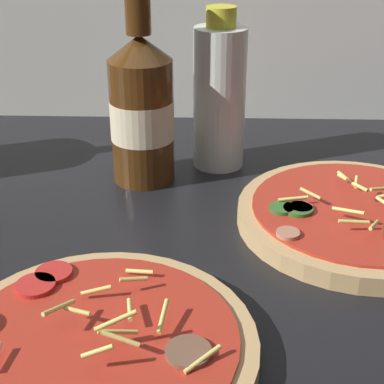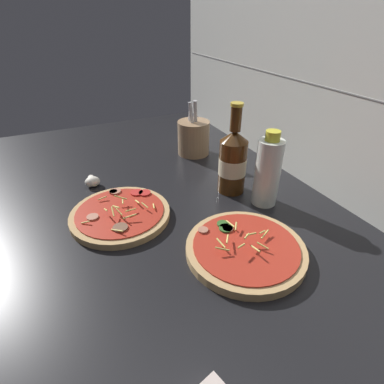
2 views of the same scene
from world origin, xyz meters
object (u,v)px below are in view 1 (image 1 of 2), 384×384
(pizza_near, at_px, (98,347))
(pizza_far, at_px, (356,216))
(beer_bottle, at_px, (142,108))
(oil_bottle, at_px, (219,96))

(pizza_near, distance_m, pizza_far, 0.32)
(pizza_near, relative_size, pizza_far, 0.97)
(beer_bottle, height_order, oil_bottle, beer_bottle)
(oil_bottle, bearing_deg, pizza_near, -104.52)
(beer_bottle, bearing_deg, pizza_far, -24.74)
(pizza_far, xyz_separation_m, oil_bottle, (-0.14, 0.16, 0.08))
(pizza_near, distance_m, oil_bottle, 0.38)
(pizza_far, relative_size, oil_bottle, 1.26)
(beer_bottle, relative_size, oil_bottle, 1.24)
(pizza_near, xyz_separation_m, oil_bottle, (0.09, 0.36, 0.08))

